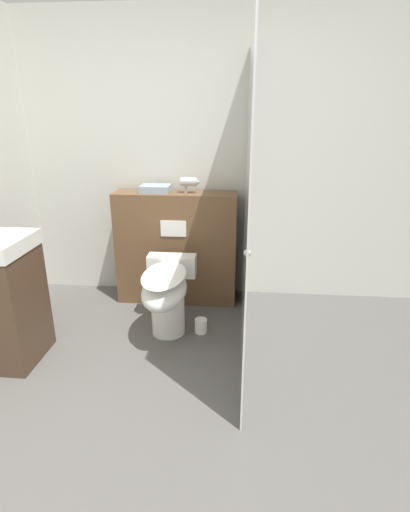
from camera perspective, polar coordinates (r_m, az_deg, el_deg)
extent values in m
plane|color=#565451|center=(2.32, -7.88, -26.36)|extent=(12.00, 12.00, 0.00)
cube|color=silver|center=(3.67, -1.54, 13.38)|extent=(8.00, 0.06, 2.50)
cube|color=brown|center=(3.63, -4.06, 1.20)|extent=(1.08, 0.29, 1.01)
cube|color=white|center=(3.42, -4.55, 3.92)|extent=(0.22, 0.01, 0.14)
cube|color=silver|center=(2.74, 5.95, 7.45)|extent=(0.01, 1.83, 2.16)
sphere|color=#B2B2B7|center=(1.90, 6.08, 0.43)|extent=(0.04, 0.04, 0.04)
cylinder|color=white|center=(3.18, -5.31, -7.68)|extent=(0.26, 0.26, 0.40)
ellipsoid|color=white|center=(2.99, -5.80, -4.86)|extent=(0.33, 0.60, 0.23)
ellipsoid|color=white|center=(2.94, -5.88, -2.69)|extent=(0.32, 0.58, 0.02)
cube|color=white|center=(3.27, -4.74, -1.35)|extent=(0.39, 0.14, 0.18)
cylinder|color=#B7B7BC|center=(3.46, -2.35, 10.56)|extent=(0.13, 0.07, 0.07)
cone|color=#B7B7BC|center=(3.45, -0.97, 10.55)|extent=(0.03, 0.06, 0.06)
cylinder|color=#B7B7BC|center=(3.47, -2.78, 9.72)|extent=(0.03, 0.03, 0.09)
cube|color=#8C9EAD|center=(3.53, -7.08, 9.54)|extent=(0.25, 0.20, 0.06)
cylinder|color=white|center=(3.23, -0.59, -9.94)|extent=(0.10, 0.10, 0.12)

